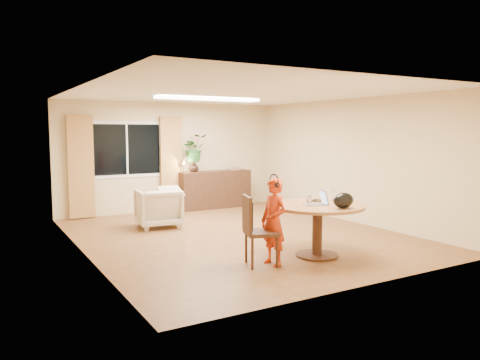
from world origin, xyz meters
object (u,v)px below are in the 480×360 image
Objects in this scene: sideboard at (215,189)px; child at (274,222)px; dining_table at (317,216)px; armchair at (158,208)px; dining_chair at (261,231)px.

child is at bearing -107.44° from sideboard.
armchair is at bearing 111.80° from dining_table.
dining_chair is 5.14m from sideboard.
sideboard is (0.71, 4.87, -0.17)m from dining_table.
sideboard is at bearing -136.30° from armchair.
dining_chair is 0.81× the size of child.
sideboard is (1.54, 4.91, -0.16)m from child.
dining_table is 1.13× the size of child.
sideboard is at bearing 87.31° from dining_chair.
dining_chair is 1.19× the size of armchair.
armchair is 2.56m from sideboard.
dining_table reaches higher than armchair.
child is 0.67× the size of sideboard.
dining_chair is 3.33m from armchair.
dining_chair reaches higher than sideboard.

